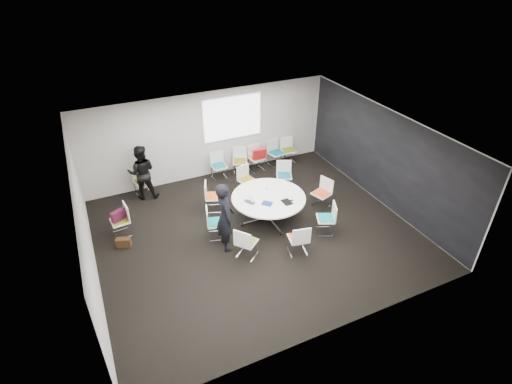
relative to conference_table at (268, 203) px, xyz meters
name	(u,v)px	position (x,y,z in m)	size (l,w,h in m)	color
room_shell	(259,187)	(-0.49, -0.42, 0.89)	(8.08, 7.08, 2.88)	black
conference_table	(268,203)	(0.00, 0.00, 0.00)	(2.01, 2.01, 0.73)	silver
projection_screen	(233,118)	(0.21, 3.04, 1.34)	(1.90, 0.03, 1.35)	white
chair_ring_a	(321,198)	(1.66, -0.10, -0.24)	(0.57, 0.58, 0.88)	silver
chair_ring_b	(284,180)	(1.16, 1.26, -0.24)	(0.60, 0.60, 0.88)	silver
chair_ring_c	(247,185)	(0.01, 1.48, -0.24)	(0.57, 0.56, 0.88)	silver
chair_ring_d	(213,201)	(-1.22, 1.08, -0.24)	(0.58, 0.59, 0.88)	silver
chair_ring_e	(216,228)	(-1.59, -0.13, -0.24)	(0.56, 0.56, 0.88)	silver
chair_ring_f	(246,248)	(-1.18, -1.18, -0.24)	(0.64, 0.64, 0.88)	silver
chair_ring_g	(298,244)	(0.03, -1.60, -0.24)	(0.54, 0.53, 0.88)	silver
chair_ring_h	(326,224)	(1.10, -1.17, -0.24)	(0.60, 0.60, 0.88)	silver
chair_back_a	(219,171)	(-0.44, 2.69, -0.24)	(0.46, 0.45, 0.88)	silver
chair_back_b	(240,166)	(0.29, 2.70, -0.24)	(0.60, 0.59, 0.88)	silver
chair_back_c	(256,162)	(0.88, 2.69, -0.24)	(0.51, 0.50, 0.88)	silver
chair_back_d	(276,157)	(1.65, 2.74, -0.24)	(0.55, 0.54, 0.88)	silver
chair_back_e	(288,155)	(2.13, 2.74, -0.24)	(0.50, 0.49, 0.88)	silver
chair_spare_left	(122,226)	(-3.80, 0.99, -0.24)	(0.50, 0.51, 0.88)	silver
chair_person_back	(143,186)	(-2.88, 2.74, -0.24)	(0.54, 0.54, 0.88)	silver
person_main	(225,217)	(-1.49, -0.62, 0.41)	(0.67, 0.44, 1.85)	black
person_back	(142,172)	(-2.87, 2.58, 0.33)	(0.82, 0.64, 1.69)	black
laptop	(250,201)	(-0.54, -0.01, 0.23)	(0.31, 0.20, 0.02)	#333338
laptop_lid	(251,196)	(-0.50, 0.05, 0.35)	(0.30, 0.02, 0.22)	silver
notebook_black	(287,202)	(0.32, -0.44, 0.23)	(0.22, 0.30, 0.02)	black
tablet_folio	(267,203)	(-0.18, -0.29, 0.23)	(0.26, 0.20, 0.03)	navy
papers_right	(285,186)	(0.67, 0.31, 0.22)	(0.30, 0.21, 0.00)	white
papers_front	(292,193)	(0.69, -0.09, 0.22)	(0.30, 0.21, 0.00)	silver
cup	(267,188)	(0.13, 0.38, 0.26)	(0.08, 0.08, 0.09)	white
phone	(291,201)	(0.44, -0.42, 0.22)	(0.14, 0.07, 0.01)	black
maroon_bag	(119,215)	(-3.81, 0.99, 0.11)	(0.40, 0.14, 0.28)	#441228
brown_bag	(124,242)	(-3.86, 0.48, -0.39)	(0.36, 0.16, 0.24)	#342010
red_jacket	(259,154)	(0.89, 2.47, 0.19)	(0.44, 0.10, 0.35)	#A91417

